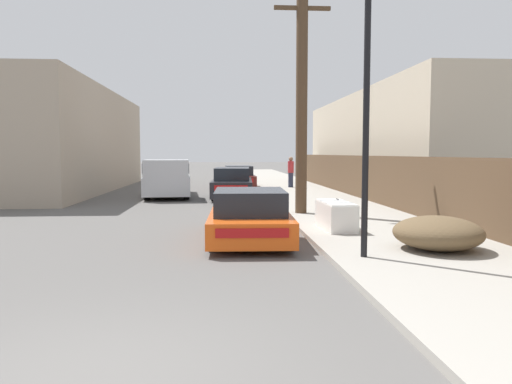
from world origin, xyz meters
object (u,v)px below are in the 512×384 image
at_px(car_parked_mid, 232,184).
at_px(utility_pole, 302,98).
at_px(discarded_fridge, 336,215).
at_px(brush_pile, 438,233).
at_px(pedestrian, 291,172).
at_px(street_lamp, 367,95).
at_px(car_parked_far, 239,178).
at_px(parked_sports_car_red, 250,217).
at_px(pickup_truck, 167,178).

bearing_deg(car_parked_mid, utility_pole, -69.96).
xyz_separation_m(discarded_fridge, brush_pile, (1.41, -2.89, -0.01)).
xyz_separation_m(discarded_fridge, pedestrian, (1.07, 15.61, 0.54)).
distance_m(car_parked_mid, street_lamp, 13.99).
height_order(car_parked_far, brush_pile, car_parked_far).
xyz_separation_m(discarded_fridge, utility_pole, (-0.33, 3.46, 3.35)).
bearing_deg(car_parked_mid, car_parked_far, 88.10).
distance_m(car_parked_mid, utility_pole, 7.68).
distance_m(discarded_fridge, street_lamp, 4.37).
distance_m(car_parked_mid, pedestrian, 6.48).
xyz_separation_m(parked_sports_car_red, pedestrian, (3.34, 16.46, 0.45)).
bearing_deg(pickup_truck, street_lamp, 105.49).
bearing_deg(street_lamp, parked_sports_car_red, 127.40).
height_order(car_parked_mid, street_lamp, street_lamp).
height_order(parked_sports_car_red, brush_pile, parked_sports_car_red).
bearing_deg(pickup_truck, utility_pole, 120.17).
height_order(discarded_fridge, pedestrian, pedestrian).
relative_size(discarded_fridge, pedestrian, 1.05).
bearing_deg(discarded_fridge, car_parked_mid, 101.86).
relative_size(brush_pile, pedestrian, 1.06).
height_order(car_parked_mid, brush_pile, car_parked_mid).
distance_m(car_parked_far, pedestrian, 3.06).
distance_m(car_parked_mid, brush_pile, 13.57).
xyz_separation_m(discarded_fridge, car_parked_mid, (-2.40, 10.14, 0.19)).
distance_m(car_parked_mid, pickup_truck, 3.09).
bearing_deg(utility_pole, parked_sports_car_red, -114.17).
bearing_deg(pedestrian, car_parked_mid, -122.42).
relative_size(car_parked_mid, utility_pole, 0.64).
distance_m(pickup_truck, pedestrian, 8.02).
height_order(car_parked_far, pickup_truck, pickup_truck).
height_order(car_parked_mid, utility_pole, utility_pole).
distance_m(car_parked_mid, car_parked_far, 6.21).
bearing_deg(utility_pole, discarded_fridge, -84.49).
relative_size(street_lamp, brush_pile, 2.84).
bearing_deg(utility_pole, street_lamp, -89.52).
relative_size(car_parked_mid, pedestrian, 2.66).
distance_m(utility_pole, brush_pile, 7.38).
xyz_separation_m(brush_pile, pedestrian, (-0.34, 18.49, 0.55)).
xyz_separation_m(pickup_truck, brush_pile, (6.81, -13.75, -0.43)).
relative_size(parked_sports_car_red, pickup_truck, 0.77).
bearing_deg(brush_pile, car_parked_far, 99.70).
xyz_separation_m(parked_sports_car_red, street_lamp, (1.99, -2.61, 2.56)).
bearing_deg(pedestrian, discarded_fridge, -93.94).
distance_m(parked_sports_car_red, street_lamp, 4.16).
bearing_deg(car_parked_far, pickup_truck, -123.55).
relative_size(car_parked_mid, car_parked_far, 0.99).
xyz_separation_m(street_lamp, brush_pile, (1.69, 0.58, -2.66)).
bearing_deg(utility_pole, car_parked_far, 96.82).
distance_m(pickup_truck, brush_pile, 15.35).
relative_size(car_parked_mid, pickup_truck, 0.79).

